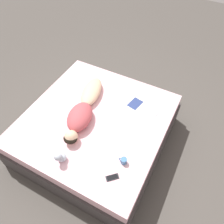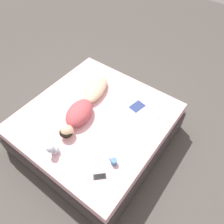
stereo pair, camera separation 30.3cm
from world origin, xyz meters
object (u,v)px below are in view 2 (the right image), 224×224
object	(u,v)px
person	(84,106)
cell_phone	(100,176)
open_magazine	(143,111)
coffee_mug	(114,162)

from	to	relation	value
person	cell_phone	world-z (taller)	person
open_magazine	coffee_mug	world-z (taller)	coffee_mug
open_magazine	cell_phone	distance (m)	1.13
open_magazine	cell_phone	size ratio (longest dim) A/B	3.44
person	open_magazine	bearing A→B (deg)	-158.72
coffee_mug	open_magazine	bearing A→B (deg)	-80.82
coffee_mug	cell_phone	world-z (taller)	coffee_mug
coffee_mug	cell_phone	bearing A→B (deg)	82.57
cell_phone	person	bearing A→B (deg)	6.46
coffee_mug	cell_phone	xyz separation A→B (m)	(0.03, 0.23, -0.04)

